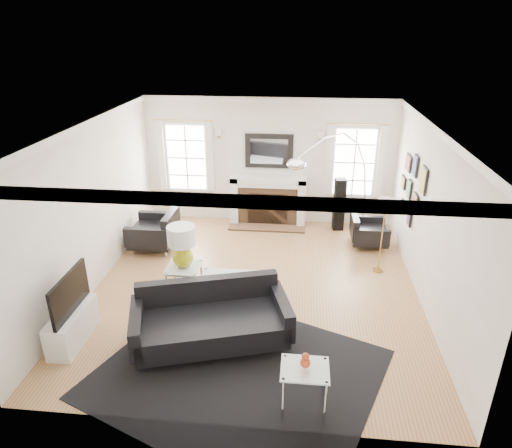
# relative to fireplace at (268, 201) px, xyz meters

# --- Properties ---
(floor) EXTENTS (6.00, 6.00, 0.00)m
(floor) POSITION_rel_fireplace_xyz_m (0.00, -2.79, -0.54)
(floor) COLOR #A06643
(floor) RESTS_ON ground
(back_wall) EXTENTS (5.50, 0.04, 2.80)m
(back_wall) POSITION_rel_fireplace_xyz_m (0.00, 0.21, 0.86)
(back_wall) COLOR white
(back_wall) RESTS_ON floor
(front_wall) EXTENTS (5.50, 0.04, 2.80)m
(front_wall) POSITION_rel_fireplace_xyz_m (0.00, -5.79, 0.86)
(front_wall) COLOR white
(front_wall) RESTS_ON floor
(left_wall) EXTENTS (0.04, 6.00, 2.80)m
(left_wall) POSITION_rel_fireplace_xyz_m (-2.75, -2.79, 0.86)
(left_wall) COLOR white
(left_wall) RESTS_ON floor
(right_wall) EXTENTS (0.04, 6.00, 2.80)m
(right_wall) POSITION_rel_fireplace_xyz_m (2.75, -2.79, 0.86)
(right_wall) COLOR white
(right_wall) RESTS_ON floor
(ceiling) EXTENTS (5.50, 6.00, 0.02)m
(ceiling) POSITION_rel_fireplace_xyz_m (0.00, -2.79, 2.26)
(ceiling) COLOR white
(ceiling) RESTS_ON back_wall
(crown_molding) EXTENTS (5.50, 6.00, 0.12)m
(crown_molding) POSITION_rel_fireplace_xyz_m (0.00, -2.79, 2.20)
(crown_molding) COLOR white
(crown_molding) RESTS_ON back_wall
(fireplace) EXTENTS (1.70, 0.69, 1.11)m
(fireplace) POSITION_rel_fireplace_xyz_m (0.00, 0.00, 0.00)
(fireplace) COLOR white
(fireplace) RESTS_ON floor
(mantel_mirror) EXTENTS (1.05, 0.07, 0.75)m
(mantel_mirror) POSITION_rel_fireplace_xyz_m (0.00, 0.16, 1.11)
(mantel_mirror) COLOR black
(mantel_mirror) RESTS_ON back_wall
(window_left) EXTENTS (1.24, 0.15, 1.62)m
(window_left) POSITION_rel_fireplace_xyz_m (-1.85, 0.16, 0.92)
(window_left) COLOR white
(window_left) RESTS_ON back_wall
(window_right) EXTENTS (1.24, 0.15, 1.62)m
(window_right) POSITION_rel_fireplace_xyz_m (1.85, 0.16, 0.92)
(window_right) COLOR white
(window_right) RESTS_ON back_wall
(gallery_wall) EXTENTS (0.04, 1.73, 1.29)m
(gallery_wall) POSITION_rel_fireplace_xyz_m (2.72, -1.50, 0.99)
(gallery_wall) COLOR black
(gallery_wall) RESTS_ON right_wall
(tv_unit) EXTENTS (0.35, 1.00, 1.09)m
(tv_unit) POSITION_rel_fireplace_xyz_m (-2.44, -4.49, -0.21)
(tv_unit) COLOR white
(tv_unit) RESTS_ON floor
(area_rug) EXTENTS (4.24, 3.93, 0.01)m
(area_rug) POSITION_rel_fireplace_xyz_m (-0.01, -4.94, -0.54)
(area_rug) COLOR black
(area_rug) RESTS_ON floor
(sofa) EXTENTS (2.35, 1.56, 0.71)m
(sofa) POSITION_rel_fireplace_xyz_m (-0.47, -4.32, -0.16)
(sofa) COLOR black
(sofa) RESTS_ON floor
(armchair_left) EXTENTS (0.89, 0.99, 0.66)m
(armchair_left) POSITION_rel_fireplace_xyz_m (-2.13, -1.49, -0.18)
(armchair_left) COLOR black
(armchair_left) RESTS_ON floor
(armchair_right) EXTENTS (0.73, 0.81, 0.54)m
(armchair_right) POSITION_rel_fireplace_xyz_m (2.10, -0.94, -0.24)
(armchair_right) COLOR black
(armchair_right) RESTS_ON floor
(coffee_table) EXTENTS (1.01, 1.01, 0.45)m
(coffee_table) POSITION_rel_fireplace_xyz_m (-0.34, -3.47, -0.13)
(coffee_table) COLOR silver
(coffee_table) RESTS_ON floor
(side_table_left) EXTENTS (0.54, 0.54, 0.60)m
(side_table_left) POSITION_rel_fireplace_xyz_m (-1.12, -3.24, -0.05)
(side_table_left) COLOR silver
(side_table_left) RESTS_ON floor
(nesting_table) EXTENTS (0.55, 0.46, 0.61)m
(nesting_table) POSITION_rel_fireplace_xyz_m (0.84, -5.44, -0.06)
(nesting_table) COLOR silver
(nesting_table) RESTS_ON floor
(gourd_lamp) EXTENTS (0.45, 0.45, 0.71)m
(gourd_lamp) POSITION_rel_fireplace_xyz_m (-1.12, -3.24, 0.47)
(gourd_lamp) COLOR #B2B516
(gourd_lamp) RESTS_ON side_table_left
(orange_vase) EXTENTS (0.12, 0.12, 0.19)m
(orange_vase) POSITION_rel_fireplace_xyz_m (0.84, -5.44, 0.17)
(orange_vase) COLOR #B43817
(orange_vase) RESTS_ON nesting_table
(arc_floor_lamp) EXTENTS (1.73, 1.60, 2.45)m
(arc_floor_lamp) POSITION_rel_fireplace_xyz_m (1.34, -1.15, 0.78)
(arc_floor_lamp) COLOR white
(arc_floor_lamp) RESTS_ON floor
(stick_floor_lamp) EXTENTS (0.29, 0.29, 1.43)m
(stick_floor_lamp) POSITION_rel_fireplace_xyz_m (2.20, -1.99, 0.69)
(stick_floor_lamp) COLOR gold
(stick_floor_lamp) RESTS_ON floor
(speaker_tower) EXTENTS (0.25, 0.25, 1.16)m
(speaker_tower) POSITION_rel_fireplace_xyz_m (1.57, -0.14, 0.04)
(speaker_tower) COLOR black
(speaker_tower) RESTS_ON floor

